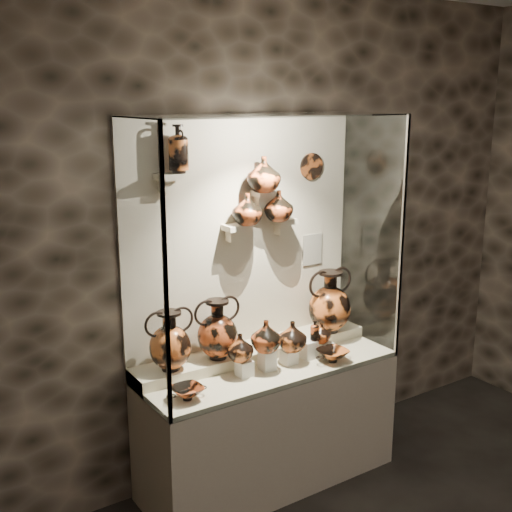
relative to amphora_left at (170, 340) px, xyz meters
The scene contains 36 objects.
wall_back 0.83m from the amphora_left, 16.04° to the left, with size 5.00×0.02×3.20m, color black.
plinth 0.94m from the amphora_left, 12.81° to the right, with size 1.70×0.60×0.80m, color beige.
front_tier 0.69m from the amphora_left, 12.81° to the right, with size 1.68×0.58×0.03m, color beige.
rear_tier 0.67m from the amphora_left, ahead, with size 1.70×0.25×0.10m, color beige.
back_panel 0.82m from the amphora_left, 15.62° to the left, with size 1.70×0.03×1.60m, color beige.
glass_front 0.92m from the amphora_left, 35.14° to the right, with size 1.70×0.01×1.60m, color white.
glass_left 0.58m from the amphora_left, 147.83° to the right, with size 0.01×0.60×1.60m, color white.
glass_right 1.56m from the amphora_left, ahead, with size 0.01×0.60×1.60m, color white.
glass_top 1.46m from the amphora_left, 12.81° to the right, with size 1.70×0.60×0.01m, color white.
frame_post_left 0.71m from the amphora_left, 116.89° to the right, with size 0.02×0.02×1.60m, color gray.
frame_post_right 1.61m from the amphora_left, 16.44° to the right, with size 0.02×0.02×1.60m, color gray.
pedestal_a 0.49m from the amphora_left, 25.49° to the right, with size 0.09×0.09×0.10m, color silver.
pedestal_b 0.63m from the amphora_left, 18.51° to the right, with size 0.09×0.09×0.13m, color silver.
pedestal_c 0.79m from the amphora_left, 14.47° to the right, with size 0.09×0.09×0.09m, color silver.
pedestal_d 0.94m from the amphora_left, 11.98° to the right, with size 0.09×0.09×0.12m, color silver.
pedestal_e 1.08m from the amphora_left, 10.41° to the right, with size 0.09×0.09×0.08m, color silver.
bracket_ul 0.97m from the amphora_left, 54.15° to the left, with size 0.14×0.12×0.04m, color beige.
bracket_ca 0.81m from the amphora_left, 10.72° to the left, with size 0.14×0.12×0.04m, color beige.
bracket_cb 1.09m from the amphora_left, ahead, with size 0.10×0.12×0.04m, color beige.
bracket_cc 1.10m from the amphora_left, ahead, with size 0.14×0.12×0.04m, color beige.
amphora_left is the anchor object (origin of this frame).
amphora_mid 0.32m from the amphora_left, ahead, with size 0.31×0.31×0.38m, color #B74920, non-canonical shape.
amphora_right 1.21m from the amphora_left, ahead, with size 0.35×0.35×0.44m, color #C85E26, non-canonical shape.
jug_a 0.43m from the amphora_left, 24.83° to the right, with size 0.16×0.16×0.17m, color #C85E26.
jug_b 0.59m from the amphora_left, 19.92° to the right, with size 0.19×0.19×0.20m, color #B74920.
jug_c 0.79m from the amphora_left, 14.94° to the right, with size 0.19×0.19×0.19m, color #C85E26.
jug_e 1.04m from the amphora_left, ahead, with size 0.13×0.13×0.14m, color #C85E26.
lekythos_small 0.96m from the amphora_left, 12.43° to the right, with size 0.07×0.07×0.16m, color #B74920, non-canonical shape.
kylix_left 0.35m from the amphora_left, 97.83° to the right, with size 0.23×0.20×0.09m, color #B74920, non-canonical shape.
kylix_right 1.07m from the amphora_left, 18.08° to the right, with size 0.25×0.21×0.10m, color #C85E26, non-canonical shape.
lekythos_tall 1.15m from the amphora_left, 32.56° to the left, with size 0.13×0.13×0.32m, color #C85E26, non-canonical shape.
ovoid_vase_a 0.94m from the amphora_left, ahead, with size 0.19×0.19×0.20m, color #B74920.
ovoid_vase_b 1.18m from the amphora_left, ahead, with size 0.21×0.21×0.22m, color #B74920.
ovoid_vase_c 1.10m from the amphora_left, ahead, with size 0.19×0.19×0.20m, color #B74920.
wall_plate 1.51m from the amphora_left, ahead, with size 0.18×0.18×0.02m, color #95441D.
info_placard 1.26m from the amphora_left, ahead, with size 0.16×0.01×0.22m, color beige.
Camera 1 is at (-2.18, -0.96, 2.50)m, focal length 45.00 mm.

